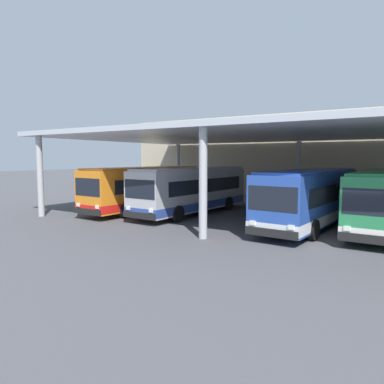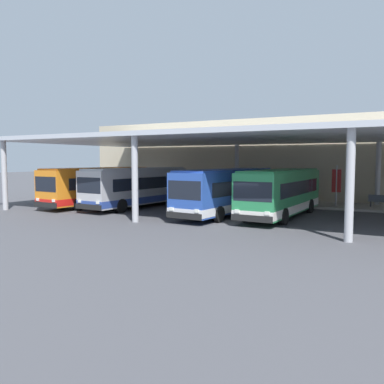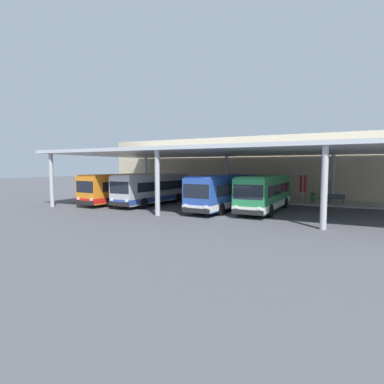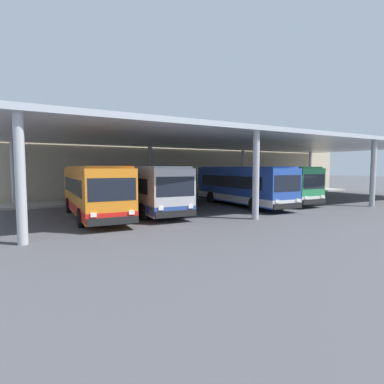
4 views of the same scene
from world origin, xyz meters
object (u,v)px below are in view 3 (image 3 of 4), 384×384
(trash_bin, at_px, (313,197))
(bus_far_bay, at_px, (265,192))
(bus_second_bay, at_px, (154,189))
(bus_middle_bay, at_px, (224,192))
(bus_nearest_bay, at_px, (123,188))
(bench_waiting, at_px, (336,198))
(banner_sign, at_px, (303,185))

(trash_bin, bearing_deg, bus_far_bay, -114.09)
(bus_second_bay, distance_m, bus_middle_bay, 8.15)
(bus_nearest_bay, height_order, bench_waiting, bus_nearest_bay)
(bus_middle_bay, relative_size, banner_sign, 3.34)
(bus_middle_bay, bearing_deg, trash_bin, 50.75)
(bus_nearest_bay, distance_m, trash_bin, 20.57)
(bench_waiting, relative_size, banner_sign, 0.56)
(bus_far_bay, xyz_separation_m, trash_bin, (3.38, 7.56, -0.98))
(bus_nearest_bay, height_order, trash_bin, bus_nearest_bay)
(bench_waiting, bearing_deg, bus_middle_bay, -136.42)
(bus_far_bay, xyz_separation_m, banner_sign, (2.38, 6.85, 0.32))
(bus_nearest_bay, height_order, bus_second_bay, same)
(bus_nearest_bay, height_order, bus_middle_bay, same)
(bus_nearest_bay, bearing_deg, banner_sign, 23.53)
(bus_far_bay, xyz_separation_m, bench_waiting, (5.54, 7.73, -0.99))
(bus_middle_bay, relative_size, bench_waiting, 5.94)
(banner_sign, bearing_deg, trash_bin, 35.54)
(bench_waiting, bearing_deg, trash_bin, -175.67)
(bus_far_bay, height_order, banner_sign, banner_sign)
(bench_waiting, height_order, banner_sign, banner_sign)
(bus_middle_bay, xyz_separation_m, trash_bin, (6.95, 8.51, -0.98))
(bus_nearest_bay, relative_size, bench_waiting, 5.93)
(bus_middle_bay, relative_size, bus_far_bay, 1.01)
(bus_second_bay, xyz_separation_m, banner_sign, (14.08, 7.17, 0.32))
(bus_far_bay, bearing_deg, bus_second_bay, -178.43)
(bus_second_bay, relative_size, bench_waiting, 5.92)
(bus_middle_bay, relative_size, trash_bin, 10.91)
(bus_second_bay, xyz_separation_m, trash_bin, (15.08, 7.89, -0.98))
(bus_second_bay, height_order, bus_middle_bay, same)
(bus_second_bay, distance_m, banner_sign, 15.80)
(bus_far_bay, bearing_deg, bench_waiting, 54.35)
(trash_bin, bearing_deg, bus_middle_bay, -129.25)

